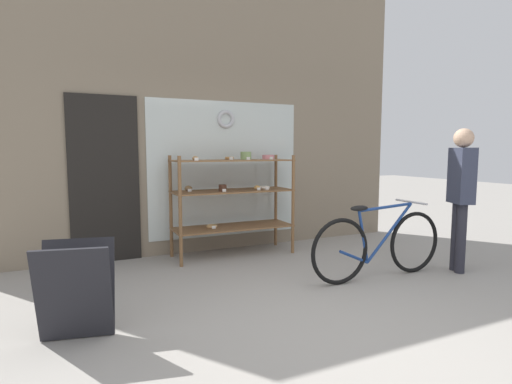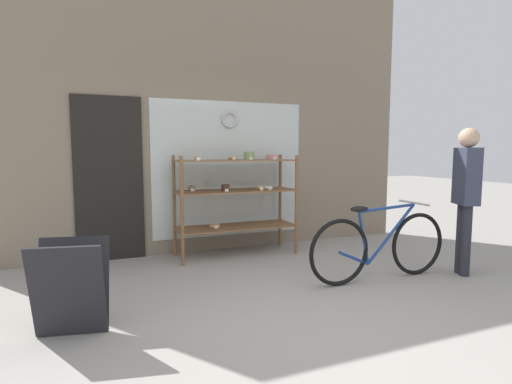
{
  "view_description": "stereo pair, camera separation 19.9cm",
  "coord_description": "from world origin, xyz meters",
  "px_view_note": "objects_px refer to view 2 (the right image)",
  "views": [
    {
      "loc": [
        -1.77,
        -2.53,
        1.41
      ],
      "look_at": [
        0.08,
        1.51,
        0.95
      ],
      "focal_mm": 28.0,
      "sensor_mm": 36.0,
      "label": 1
    },
    {
      "loc": [
        -1.59,
        -2.61,
        1.41
      ],
      "look_at": [
        0.08,
        1.51,
        0.95
      ],
      "focal_mm": 28.0,
      "sensor_mm": 36.0,
      "label": 2
    }
  ],
  "objects_px": {
    "sandwich_board": "(71,288)",
    "pedestrian": "(466,189)",
    "display_case": "(237,192)",
    "bicycle": "(380,246)"
  },
  "relations": [
    {
      "from": "sandwich_board",
      "to": "pedestrian",
      "type": "relative_size",
      "value": 0.44
    },
    {
      "from": "sandwich_board",
      "to": "display_case",
      "type": "bearing_deg",
      "value": 53.65
    },
    {
      "from": "bicycle",
      "to": "sandwich_board",
      "type": "xyz_separation_m",
      "value": [
        -3.05,
        -0.18,
        -0.01
      ]
    },
    {
      "from": "pedestrian",
      "to": "sandwich_board",
      "type": "bearing_deg",
      "value": 113.39
    },
    {
      "from": "bicycle",
      "to": "sandwich_board",
      "type": "height_order",
      "value": "bicycle"
    },
    {
      "from": "display_case",
      "to": "sandwich_board",
      "type": "xyz_separation_m",
      "value": [
        -1.97,
        -1.78,
        -0.48
      ]
    },
    {
      "from": "display_case",
      "to": "pedestrian",
      "type": "xyz_separation_m",
      "value": [
        2.1,
        -1.8,
        0.13
      ]
    },
    {
      "from": "display_case",
      "to": "sandwich_board",
      "type": "bearing_deg",
      "value": -137.85
    },
    {
      "from": "bicycle",
      "to": "pedestrian",
      "type": "xyz_separation_m",
      "value": [
        1.02,
        -0.19,
        0.6
      ]
    },
    {
      "from": "display_case",
      "to": "bicycle",
      "type": "relative_size",
      "value": 0.92
    }
  ]
}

